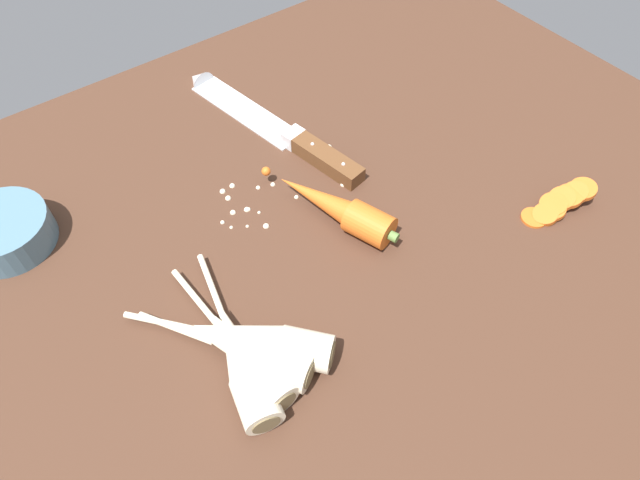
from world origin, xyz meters
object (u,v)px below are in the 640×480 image
parsnip_mid_right (244,355)px  parsnip_front (261,340)px  parsnip_mid_left (242,361)px  carrot_slice_stack (560,203)px  parsnip_back (251,353)px  prep_bowl (4,231)px  whole_carrot (337,208)px  chefs_knife (265,121)px

parsnip_mid_right → parsnip_front: bearing=8.5°
parsnip_mid_left → carrot_slice_stack: 43.91cm
parsnip_back → carrot_slice_stack: parsnip_back is taller
parsnip_front → parsnip_mid_right: bearing=-171.5°
parsnip_front → prep_bowl: size_ratio=1.73×
whole_carrot → parsnip_mid_right: (-19.61, -9.79, -0.12)cm
chefs_knife → prep_bowl: 36.55cm
chefs_knife → prep_bowl: prep_bowl is taller
parsnip_back → prep_bowl: bearing=115.9°
chefs_knife → whole_carrot: size_ratio=1.80×
parsnip_mid_left → parsnip_back: (1.24, 0.23, 0.00)cm
parsnip_front → carrot_slice_stack: bearing=-8.4°
parsnip_mid_left → prep_bowl: bearing=113.8°
parsnip_mid_left → parsnip_mid_right: bearing=41.0°
chefs_knife → carrot_slice_stack: carrot_slice_stack is taller
parsnip_front → parsnip_mid_left: same height
parsnip_mid_right → whole_carrot: bearing=26.5°
parsnip_mid_left → carrot_slice_stack: parsnip_mid_left is taller
whole_carrot → parsnip_front: bearing=-151.3°
prep_bowl → carrot_slice_stack: bearing=-32.3°
parsnip_mid_right → carrot_slice_stack: 43.41cm
chefs_knife → parsnip_mid_left: (-22.78, -30.60, 1.33)cm
parsnip_mid_left → parsnip_mid_right: size_ratio=1.05×
chefs_knife → parsnip_mid_right: (-22.22, -30.11, 1.33)cm
chefs_knife → parsnip_back: parsnip_back is taller
parsnip_mid_right → carrot_slice_stack: (43.04, -5.64, -0.77)cm
parsnip_mid_left → parsnip_back: size_ratio=1.18×
whole_carrot → parsnip_front: (-17.28, -9.44, -0.12)cm
whole_carrot → parsnip_front: whole_carrot is taller
chefs_knife → parsnip_back: size_ratio=1.91×
chefs_knife → prep_bowl: bearing=179.3°
whole_carrot → parsnip_front: 19.69cm
chefs_knife → parsnip_mid_left: parsnip_mid_left is taller
parsnip_mid_right → prep_bowl: bearing=115.0°
whole_carrot → parsnip_back: size_ratio=1.06×
parsnip_front → parsnip_mid_left: size_ratio=0.88×
parsnip_back → chefs_knife: bearing=54.6°
whole_carrot → parsnip_mid_left: 22.64cm
parsnip_front → parsnip_back: bearing=-159.9°
parsnip_mid_left → chefs_knife: bearing=53.3°
parsnip_mid_right → parsnip_back: 0.73cm
parsnip_front → parsnip_mid_right: size_ratio=0.92×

